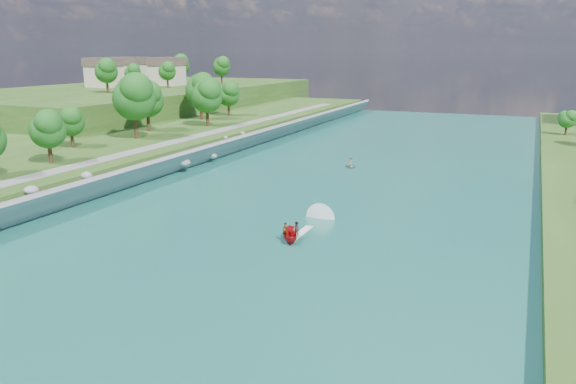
% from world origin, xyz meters
% --- Properties ---
extents(ground, '(260.00, 260.00, 0.00)m').
position_xyz_m(ground, '(0.00, 0.00, 0.00)').
color(ground, '#2D5119').
rests_on(ground, ground).
extents(river_water, '(55.00, 240.00, 0.10)m').
position_xyz_m(river_water, '(0.00, 20.00, 0.05)').
color(river_water, '#19605A').
rests_on(river_water, ground).
extents(berm_west, '(45.00, 240.00, 3.50)m').
position_xyz_m(berm_west, '(-50.00, 20.00, 1.75)').
color(berm_west, '#2D5119').
rests_on(berm_west, ground).
extents(ridge_west, '(60.00, 120.00, 9.00)m').
position_xyz_m(ridge_west, '(-82.50, 95.00, 4.50)').
color(ridge_west, '#2D5119').
rests_on(ridge_west, ground).
extents(riprap_bank, '(4.22, 236.00, 4.28)m').
position_xyz_m(riprap_bank, '(-25.86, 18.81, 1.81)').
color(riprap_bank, slate).
rests_on(riprap_bank, ground).
extents(riverside_path, '(3.00, 200.00, 0.10)m').
position_xyz_m(riverside_path, '(-32.50, 20.00, 3.55)').
color(riverside_path, gray).
rests_on(riverside_path, berm_west).
extents(ridge_houses, '(29.50, 29.50, 8.40)m').
position_xyz_m(ridge_houses, '(-88.67, 100.00, 13.31)').
color(ridge_houses, beige).
rests_on(ridge_houses, ridge_west).
extents(trees_ridge, '(16.30, 53.96, 10.95)m').
position_xyz_m(trees_ridge, '(-73.23, 96.47, 13.95)').
color(trees_ridge, '#155117').
rests_on(trees_ridge, ridge_west).
extents(motorboat, '(3.60, 18.72, 2.04)m').
position_xyz_m(motorboat, '(3.73, 9.18, 0.69)').
color(motorboat, '#A90D11').
rests_on(motorboat, river_water).
extents(raft, '(3.11, 3.56, 1.67)m').
position_xyz_m(raft, '(-2.01, 46.20, 0.47)').
color(raft, gray).
rests_on(raft, river_water).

